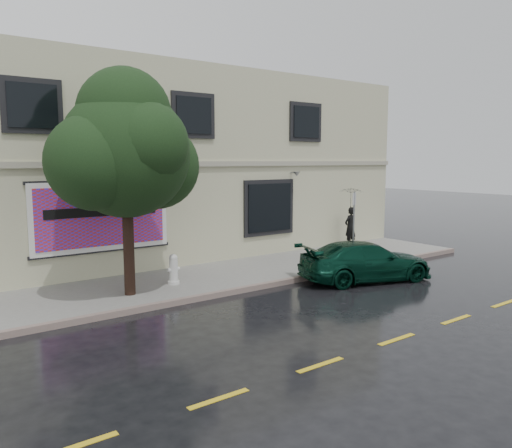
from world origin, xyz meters
TOP-DOWN VIEW (x-y plane):
  - ground at (0.00, 0.00)m, footprint 90.00×90.00m
  - sidewalk at (0.00, 3.25)m, footprint 20.00×3.50m
  - curb at (0.00, 1.50)m, footprint 20.00×0.18m
  - road_marking at (0.00, -3.50)m, footprint 19.00×0.12m
  - building at (0.00, 9.00)m, footprint 20.00×8.12m
  - billboard at (-3.20, 4.92)m, footprint 4.30×0.16m
  - car at (3.43, 0.37)m, footprint 4.58×3.03m
  - pedestrian at (6.93, 4.27)m, footprint 0.63×0.44m
  - umbrella at (6.93, 4.27)m, footprint 1.39×1.39m
  - street_tree at (-3.31, 2.67)m, footprint 3.34×3.34m
  - fire_hydrant at (-1.84, 3.00)m, footprint 0.36×0.34m
  - sign_pole at (4.31, 1.70)m, footprint 0.29×0.15m

SIDE VIEW (x-z plane):
  - ground at x=0.00m, z-range 0.00..0.00m
  - road_marking at x=0.00m, z-range 0.00..0.01m
  - sidewalk at x=0.00m, z-range 0.00..0.15m
  - curb at x=0.00m, z-range -0.01..0.15m
  - fire_hydrant at x=-1.84m, z-range 0.14..1.02m
  - car at x=3.43m, z-range 0.00..1.23m
  - pedestrian at x=6.93m, z-range 0.15..1.80m
  - sign_pole at x=4.31m, z-range 0.41..2.93m
  - billboard at x=-3.20m, z-range 0.95..3.15m
  - umbrella at x=6.93m, z-range 1.80..2.58m
  - building at x=0.00m, z-range 0.00..7.00m
  - street_tree at x=-3.31m, z-range 1.18..6.60m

